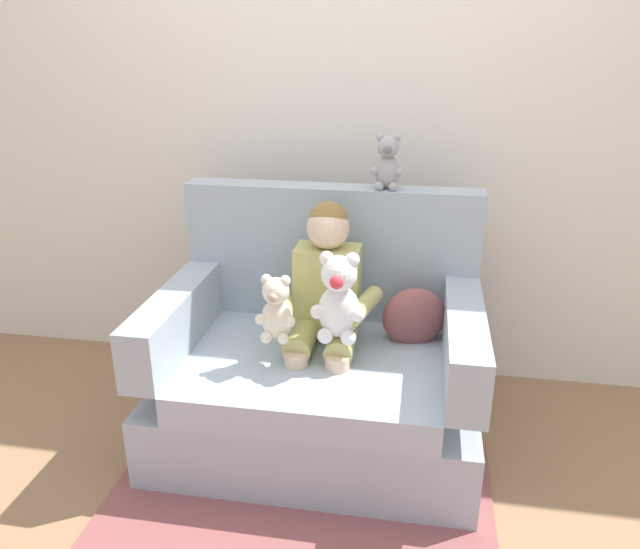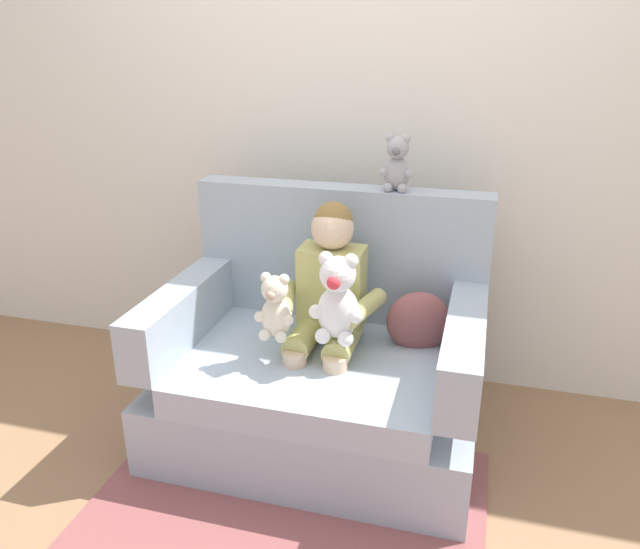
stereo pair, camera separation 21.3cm
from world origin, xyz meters
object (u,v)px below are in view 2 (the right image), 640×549
at_px(armchair, 322,367).
at_px(plush_grey_on_backrest, 397,165).
at_px(seated_child, 328,296).
at_px(throw_pillow, 419,322).
at_px(plush_cream, 275,308).
at_px(plush_white, 338,300).

xyz_separation_m(armchair, plush_grey_on_backrest, (0.23, 0.32, 0.79)).
distance_m(armchair, seated_child, 0.31).
bearing_deg(throw_pillow, armchair, -163.14).
height_order(seated_child, plush_cream, seated_child).
bearing_deg(plush_cream, plush_grey_on_backrest, 40.14).
height_order(plush_cream, plush_grey_on_backrest, plush_grey_on_backrest).
bearing_deg(armchair, plush_white, -53.48).
xyz_separation_m(plush_white, plush_grey_on_backrest, (0.13, 0.45, 0.42)).
relative_size(armchair, plush_grey_on_backrest, 5.53).
distance_m(seated_child, throw_pillow, 0.38).
xyz_separation_m(armchair, plush_white, (0.10, -0.13, 0.37)).
distance_m(plush_white, plush_cream, 0.24).
relative_size(armchair, plush_cream, 4.89).
bearing_deg(plush_grey_on_backrest, plush_white, -111.91).
distance_m(armchair, throw_pillow, 0.44).
bearing_deg(plush_cream, throw_pillow, 16.27).
height_order(armchair, plush_white, armchair).
relative_size(seated_child, throw_pillow, 3.17).
bearing_deg(plush_white, plush_grey_on_backrest, 53.51).
distance_m(armchair, plush_grey_on_backrest, 0.89).
xyz_separation_m(plush_white, throw_pillow, (0.28, 0.24, -0.17)).
bearing_deg(seated_child, plush_cream, -129.50).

